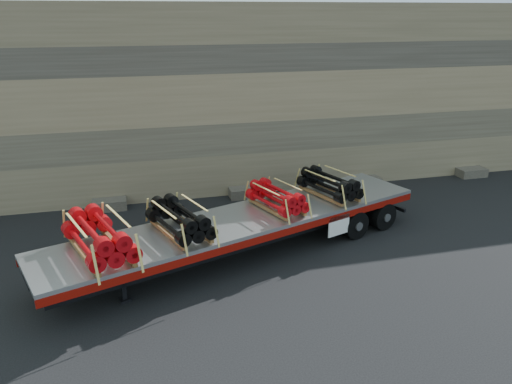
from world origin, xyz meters
TOP-DOWN VIEW (x-y plane):
  - ground at (0.00, 0.00)m, footprint 120.00×120.00m
  - rock_wall at (0.00, 6.50)m, footprint 44.00×3.00m
  - trailer at (0.83, 0.03)m, footprint 11.72×5.92m
  - bundle_front at (-3.01, -1.30)m, footprint 1.92×2.67m
  - bundle_midfront at (-1.02, -0.61)m, footprint 1.70×2.36m
  - bundle_midrear at (1.94, 0.41)m, footprint 1.54×2.13m
  - bundle_rear at (3.88, 1.08)m, footprint 1.63×2.26m

SIDE VIEW (x-z plane):
  - ground at x=0.00m, z-range 0.00..0.00m
  - trailer at x=0.83m, z-range 0.00..1.16m
  - bundle_midrear at x=1.94m, z-range 1.16..1.84m
  - bundle_rear at x=3.88m, z-range 1.16..1.89m
  - bundle_midfront at x=-1.02m, z-range 1.16..1.92m
  - bundle_front at x=-3.01m, z-range 1.16..2.02m
  - rock_wall at x=0.00m, z-range 0.00..7.00m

